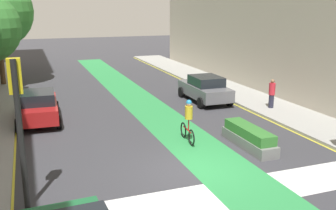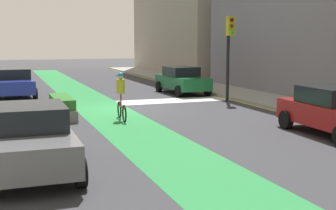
{
  "view_description": "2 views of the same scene",
  "coord_description": "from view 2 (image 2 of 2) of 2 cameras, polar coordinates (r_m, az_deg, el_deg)",
  "views": [
    {
      "loc": [
        -5.2,
        -11.4,
        5.6
      ],
      "look_at": [
        1.04,
        5.53,
        0.93
      ],
      "focal_mm": 41.11,
      "sensor_mm": 36.0,
      "label": 1
    },
    {
      "loc": [
        5.2,
        19.68,
        3.03
      ],
      "look_at": [
        -0.3,
        4.71,
        0.79
      ],
      "focal_mm": 48.29,
      "sensor_mm": 36.0,
      "label": 2
    }
  ],
  "objects": [
    {
      "name": "sidewalk_left",
      "position": [
        23.61,
        12.55,
        0.62
      ],
      "size": [
        3.0,
        60.0,
        0.15
      ],
      "primitive_type": "cube",
      "color": "#9E9E99",
      "rests_on": "ground_plane"
    },
    {
      "name": "car_grey_right_far",
      "position": [
        10.98,
        -16.93,
        -4.07
      ],
      "size": [
        2.05,
        4.21,
        1.57
      ],
      "color": "slate",
      "rests_on": "ground_plane"
    },
    {
      "name": "cyclist_in_lane",
      "position": [
        17.59,
        -5.94,
        1.24
      ],
      "size": [
        0.32,
        1.73,
        1.86
      ],
      "color": "black",
      "rests_on": "ground_plane"
    },
    {
      "name": "crosswalk_band",
      "position": [
        22.5,
        -6.64,
        0.22
      ],
      "size": [
        12.0,
        1.8,
        0.01
      ],
      "primitive_type": "cube",
      "color": "silver",
      "rests_on": "ground_plane"
    },
    {
      "name": "curb_stripe_left",
      "position": [
        22.84,
        9.37,
        0.29
      ],
      "size": [
        0.16,
        60.0,
        0.01
      ],
      "primitive_type": "cube",
      "color": "yellow",
      "rests_on": "ground_plane"
    },
    {
      "name": "car_blue_right_near",
      "position": [
        25.99,
        -18.79,
        2.66
      ],
      "size": [
        2.14,
        4.26,
        1.57
      ],
      "color": "navy",
      "rests_on": "ground_plane"
    },
    {
      "name": "car_red_left_far",
      "position": [
        15.63,
        20.3,
        -0.7
      ],
      "size": [
        2.17,
        4.27,
        1.57
      ],
      "color": "#A51919",
      "rests_on": "ground_plane"
    },
    {
      "name": "traffic_signal_near_left",
      "position": [
        22.99,
        7.74,
        7.84
      ],
      "size": [
        0.35,
        0.52,
        4.27
      ],
      "color": "black",
      "rests_on": "ground_plane"
    },
    {
      "name": "bike_lane_paint",
      "position": [
        20.34,
        -8.09,
        -0.63
      ],
      "size": [
        2.4,
        60.0,
        0.01
      ],
      "primitive_type": "cube",
      "color": "#2D8C47",
      "rests_on": "ground_plane"
    },
    {
      "name": "car_green_left_near",
      "position": [
        26.5,
        1.78,
        3.18
      ],
      "size": [
        2.17,
        4.27,
        1.57
      ],
      "color": "#196033",
      "rests_on": "ground_plane"
    },
    {
      "name": "median_planter",
      "position": [
        18.63,
        -13.25,
        -0.32
      ],
      "size": [
        0.81,
        3.12,
        0.85
      ],
      "color": "slate",
      "rests_on": "ground_plane"
    },
    {
      "name": "ground_plane",
      "position": [
        20.58,
        -5.33,
        -0.5
      ],
      "size": [
        120.0,
        120.0,
        0.0
      ],
      "primitive_type": "plane",
      "color": "#38383D"
    }
  ]
}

